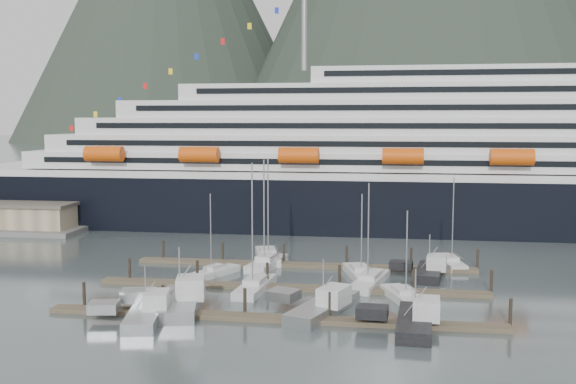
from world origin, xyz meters
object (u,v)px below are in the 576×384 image
object	(u,v)px
sailboat_h	(403,297)
trawler_c	(322,306)
sailboat_a	(215,272)
sailboat_e	(268,257)
sailboat_d	(370,282)
cruise_ship	(514,166)
sailboat_g	(450,263)
trawler_a	(145,312)
trawler_d	(413,320)
sailboat_f	(267,264)
sailboat_c	(359,274)
trawler_b	(179,301)
sailboat_b	(255,287)
trawler_e	(428,271)

from	to	relation	value
sailboat_h	trawler_c	world-z (taller)	sailboat_h
trawler_c	sailboat_h	bearing A→B (deg)	-33.49
sailboat_a	sailboat_e	world-z (taller)	sailboat_e
sailboat_d	trawler_c	distance (m)	14.14
cruise_ship	sailboat_g	xyz separation A→B (m)	(-14.49, -34.95, -11.63)
trawler_a	trawler_c	bearing A→B (deg)	-85.92
sailboat_a	trawler_a	world-z (taller)	sailboat_a
sailboat_h	trawler_d	size ratio (longest dim) A/B	0.97
sailboat_h	trawler_c	size ratio (longest dim) A/B	0.84
sailboat_f	trawler_a	world-z (taller)	sailboat_f
sailboat_f	trawler_a	size ratio (longest dim) A/B	1.35
sailboat_c	sailboat_e	xyz separation A→B (m)	(-14.03, 9.16, 0.04)
trawler_a	sailboat_h	bearing A→B (deg)	-78.06
sailboat_a	trawler_b	distance (m)	16.61
cruise_ship	sailboat_d	world-z (taller)	cruise_ship
trawler_c	sailboat_b	bearing A→B (deg)	66.61
sailboat_d	sailboat_e	world-z (taller)	sailboat_e
trawler_e	sailboat_b	bearing A→B (deg)	123.57
sailboat_a	sailboat_d	size ratio (longest dim) A/B	0.85
sailboat_d	trawler_a	distance (m)	29.19
sailboat_b	trawler_a	xyz separation A→B (m)	(-8.96, -13.39, 0.38)
sailboat_b	sailboat_h	xyz separation A→B (m)	(17.70, -1.75, -0.04)
trawler_a	trawler_c	size ratio (longest dim) A/B	0.90
trawler_e	trawler_a	bearing A→B (deg)	135.69
sailboat_b	trawler_b	world-z (taller)	sailboat_b
sailboat_h	cruise_ship	bearing A→B (deg)	-41.31
trawler_b	sailboat_h	bearing A→B (deg)	-85.37
sailboat_f	trawler_e	size ratio (longest dim) A/B	1.58
sailboat_e	sailboat_f	xyz separation A→B (m)	(0.81, -5.03, 0.01)
sailboat_e	trawler_d	size ratio (longest dim) A/B	1.39
cruise_ship	sailboat_a	bearing A→B (deg)	-134.99
sailboat_d	trawler_a	bearing A→B (deg)	141.79
sailboat_c	trawler_c	distance (m)	17.74
sailboat_g	trawler_c	distance (m)	30.85
sailboat_c	sailboat_e	world-z (taller)	sailboat_e
sailboat_c	sailboat_g	size ratio (longest dim) A/B	0.89
sailboat_f	sailboat_h	world-z (taller)	sailboat_f
trawler_b	trawler_c	size ratio (longest dim) A/B	0.95
trawler_b	sailboat_d	bearing A→B (deg)	-67.52
sailboat_h	trawler_c	bearing A→B (deg)	107.08
trawler_e	sailboat_g	bearing A→B (deg)	-16.29
sailboat_b	trawler_e	size ratio (longest dim) A/B	1.61
sailboat_g	trawler_d	world-z (taller)	sailboat_g
trawler_a	trawler_d	size ratio (longest dim) A/B	1.04
sailboat_c	trawler_a	xyz separation A→B (m)	(-21.17, -22.50, 0.41)
sailboat_c	sailboat_g	distance (m)	15.42
sailboat_d	trawler_e	size ratio (longest dim) A/B	1.34
sailboat_h	sailboat_f	bearing A→B (deg)	31.26
sailboat_b	trawler_b	bearing A→B (deg)	149.59
sailboat_c	sailboat_b	bearing A→B (deg)	111.23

